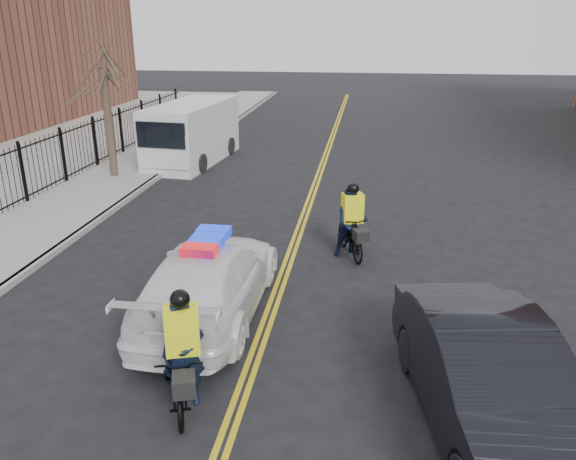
# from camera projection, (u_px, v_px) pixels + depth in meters

# --- Properties ---
(ground) EXTENTS (120.00, 120.00, 0.00)m
(ground) POSITION_uv_depth(u_px,v_px,m) (266.00, 326.00, 10.96)
(ground) COLOR black
(ground) RESTS_ON ground
(center_line_left) EXTENTS (0.10, 60.00, 0.01)m
(center_line_left) POSITION_uv_depth(u_px,v_px,m) (307.00, 203.00, 18.39)
(center_line_left) COLOR gold
(center_line_left) RESTS_ON ground
(center_line_right) EXTENTS (0.10, 60.00, 0.01)m
(center_line_right) POSITION_uv_depth(u_px,v_px,m) (311.00, 203.00, 18.37)
(center_line_right) COLOR gold
(center_line_right) RESTS_ON ground
(sidewalk) EXTENTS (3.00, 60.00, 0.15)m
(sidewalk) POSITION_uv_depth(u_px,v_px,m) (93.00, 192.00, 19.35)
(sidewalk) COLOR gray
(sidewalk) RESTS_ON ground
(curb) EXTENTS (0.20, 60.00, 0.15)m
(curb) POSITION_uv_depth(u_px,v_px,m) (134.00, 194.00, 19.15)
(curb) COLOR gray
(curb) RESTS_ON ground
(iron_fence) EXTENTS (0.12, 28.00, 2.00)m
(iron_fence) POSITION_uv_depth(u_px,v_px,m) (48.00, 164.00, 19.22)
(iron_fence) COLOR black
(iron_fence) RESTS_ON ground
(street_tree) EXTENTS (3.20, 3.20, 4.80)m
(street_tree) POSITION_uv_depth(u_px,v_px,m) (105.00, 83.00, 20.02)
(street_tree) COLOR #3C3023
(street_tree) RESTS_ON sidewalk
(police_cruiser) EXTENTS (2.15, 5.20, 1.66)m
(police_cruiser) POSITION_uv_depth(u_px,v_px,m) (209.00, 279.00, 11.17)
(police_cruiser) COLOR white
(police_cruiser) RESTS_ON ground
(dark_sedan) EXTENTS (2.58, 5.23, 1.65)m
(dark_sedan) POSITION_uv_depth(u_px,v_px,m) (490.00, 381.00, 7.88)
(dark_sedan) COLOR black
(dark_sedan) RESTS_ON ground
(cargo_van) EXTENTS (2.69, 6.04, 2.46)m
(cargo_van) POSITION_uv_depth(u_px,v_px,m) (191.00, 134.00, 23.40)
(cargo_van) COLOR silver
(cargo_van) RESTS_ON ground
(cyclist_near) EXTENTS (1.25, 2.08, 1.93)m
(cyclist_near) POSITION_uv_depth(u_px,v_px,m) (185.00, 365.00, 8.52)
(cyclist_near) COLOR black
(cyclist_near) RESTS_ON ground
(cyclist_far) EXTENTS (1.16, 1.95, 1.91)m
(cyclist_far) POSITION_uv_depth(u_px,v_px,m) (352.00, 228.00, 14.01)
(cyclist_far) COLOR black
(cyclist_far) RESTS_ON ground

